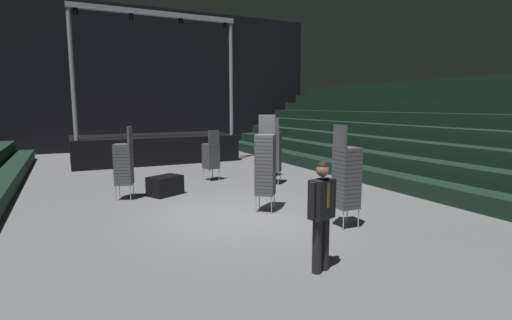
# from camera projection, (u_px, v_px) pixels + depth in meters

# --- Properties ---
(ground_plane) EXTENTS (22.00, 30.00, 0.10)m
(ground_plane) POSITION_uv_depth(u_px,v_px,m) (242.00, 216.00, 9.10)
(ground_plane) COLOR slate
(arena_end_wall) EXTENTS (22.00, 0.30, 8.00)m
(arena_end_wall) POSITION_uv_depth(u_px,v_px,m) (133.00, 79.00, 21.88)
(arena_end_wall) COLOR black
(arena_end_wall) RESTS_ON ground_plane
(bleacher_bank_right) EXTENTS (6.00, 24.00, 3.60)m
(bleacher_bank_right) POSITION_uv_depth(u_px,v_px,m) (445.00, 127.00, 13.21)
(bleacher_bank_right) COLOR black
(bleacher_bank_right) RESTS_ON ground_plane
(stage_riser) EXTENTS (7.00, 3.34, 6.32)m
(stage_riser) POSITION_uv_depth(u_px,v_px,m) (154.00, 146.00, 17.77)
(stage_riser) COLOR black
(stage_riser) RESTS_ON ground_plane
(man_with_tie) EXTENTS (0.57, 0.35, 1.70)m
(man_with_tie) POSITION_uv_depth(u_px,v_px,m) (322.00, 210.00, 5.83)
(man_with_tie) COLOR black
(man_with_tie) RESTS_ON ground_plane
(chair_stack_front_left) EXTENTS (0.62, 0.62, 2.14)m
(chair_stack_front_left) POSITION_uv_depth(u_px,v_px,m) (274.00, 151.00, 12.50)
(chair_stack_front_left) COLOR #B2B5BA
(chair_stack_front_left) RESTS_ON ground_plane
(chair_stack_front_right) EXTENTS (0.46, 0.46, 2.14)m
(chair_stack_front_right) POSITION_uv_depth(u_px,v_px,m) (346.00, 176.00, 8.02)
(chair_stack_front_right) COLOR #B2B5BA
(chair_stack_front_right) RESTS_ON ground_plane
(chair_stack_mid_left) EXTENTS (0.46, 0.46, 1.88)m
(chair_stack_mid_left) POSITION_uv_depth(u_px,v_px,m) (268.00, 145.00, 15.46)
(chair_stack_mid_left) COLOR #B2B5BA
(chair_stack_mid_left) RESTS_ON ground_plane
(chair_stack_mid_right) EXTENTS (0.53, 0.53, 2.05)m
(chair_stack_mid_right) POSITION_uv_depth(u_px,v_px,m) (268.00, 148.00, 13.73)
(chair_stack_mid_right) COLOR #B2B5BA
(chair_stack_mid_right) RESTS_ON ground_plane
(chair_stack_mid_centre) EXTENTS (0.54, 0.54, 1.71)m
(chair_stack_mid_centre) POSITION_uv_depth(u_px,v_px,m) (211.00, 155.00, 13.11)
(chair_stack_mid_centre) COLOR #B2B5BA
(chair_stack_mid_centre) RESTS_ON ground_plane
(chair_stack_rear_left) EXTENTS (0.62, 0.62, 2.31)m
(chair_stack_rear_left) POSITION_uv_depth(u_px,v_px,m) (265.00, 164.00, 9.22)
(chair_stack_rear_left) COLOR #B2B5BA
(chair_stack_rear_left) RESTS_ON ground_plane
(chair_stack_rear_right) EXTENTS (0.57, 0.57, 1.96)m
(chair_stack_rear_right) POSITION_uv_depth(u_px,v_px,m) (124.00, 163.00, 10.44)
(chair_stack_rear_right) COLOR #B2B5BA
(chair_stack_rear_right) RESTS_ON ground_plane
(equipment_road_case) EXTENTS (1.07, 0.94, 0.55)m
(equipment_road_case) POSITION_uv_depth(u_px,v_px,m) (165.00, 186.00, 10.99)
(equipment_road_case) COLOR black
(equipment_road_case) RESTS_ON ground_plane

